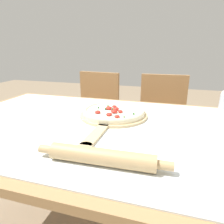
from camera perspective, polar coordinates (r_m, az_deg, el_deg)
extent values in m
cube|color=#A87F51|center=(0.92, -5.32, -4.49)|extent=(1.48, 0.94, 0.03)
cylinder|color=#A87F51|center=(1.73, -21.30, -8.34)|extent=(0.06, 0.06, 0.73)
cylinder|color=#A87F51|center=(1.46, 29.30, -14.80)|extent=(0.06, 0.06, 0.73)
cube|color=silver|center=(0.92, -5.35, -3.48)|extent=(1.40, 0.86, 0.00)
cylinder|color=#D6B784|center=(1.01, 0.48, -0.79)|extent=(0.34, 0.34, 0.01)
cube|color=#D6B784|center=(0.79, -4.55, -6.38)|extent=(0.04, 0.21, 0.01)
cylinder|color=#D6B784|center=(0.70, -7.63, -9.72)|extent=(0.05, 0.05, 0.01)
cylinder|color=beige|center=(1.01, 0.49, -0.03)|extent=(0.31, 0.31, 0.02)
torus|color=beige|center=(1.00, 0.49, 0.40)|extent=(0.31, 0.31, 0.02)
cylinder|color=white|center=(1.00, 0.49, 0.48)|extent=(0.27, 0.27, 0.00)
ellipsoid|color=red|center=(0.96, 2.41, 0.17)|extent=(0.02, 0.02, 0.01)
ellipsoid|color=red|center=(1.00, 1.20, 0.96)|extent=(0.03, 0.03, 0.02)
ellipsoid|color=red|center=(1.04, 0.68, 1.61)|extent=(0.02, 0.02, 0.01)
ellipsoid|color=red|center=(0.90, 1.44, -1.23)|extent=(0.03, 0.03, 0.01)
ellipsoid|color=red|center=(1.01, -0.91, 1.16)|extent=(0.03, 0.03, 0.02)
ellipsoid|color=red|center=(0.96, 0.60, 0.21)|extent=(0.03, 0.03, 0.02)
ellipsoid|color=red|center=(0.92, -0.85, -0.66)|extent=(0.03, 0.03, 0.01)
ellipsoid|color=red|center=(0.95, -4.07, 0.01)|extent=(0.03, 0.03, 0.01)
cube|color=#387533|center=(1.05, -1.18, 1.66)|extent=(0.01, 0.01, 0.01)
cube|color=#387533|center=(1.03, -3.91, 1.28)|extent=(0.01, 0.01, 0.01)
cube|color=#387533|center=(1.01, 0.23, 0.84)|extent=(0.01, 0.01, 0.01)
cube|color=#387533|center=(0.90, 3.46, -1.36)|extent=(0.01, 0.01, 0.01)
cube|color=#387533|center=(0.94, 6.21, -0.51)|extent=(0.01, 0.01, 0.01)
cube|color=#387533|center=(1.01, 1.00, 0.98)|extent=(0.01, 0.01, 0.01)
cube|color=#387533|center=(1.01, -1.82, 0.93)|extent=(0.01, 0.01, 0.01)
cylinder|color=tan|center=(0.60, -2.96, -12.67)|extent=(0.32, 0.06, 0.05)
cylinder|color=tan|center=(0.67, -18.17, -10.08)|extent=(0.05, 0.03, 0.03)
cylinder|color=tan|center=(0.58, 15.07, -14.58)|extent=(0.05, 0.03, 0.03)
cube|color=#A37547|center=(1.78, -6.07, -3.96)|extent=(0.44, 0.44, 0.02)
cube|color=#A37547|center=(1.86, -3.62, 4.57)|extent=(0.38, 0.08, 0.44)
cylinder|color=#A37547|center=(1.83, -12.76, -11.38)|extent=(0.04, 0.04, 0.42)
cylinder|color=#A37547|center=(1.69, -3.57, -13.71)|extent=(0.04, 0.04, 0.42)
cylinder|color=#A37547|center=(2.07, -7.65, -7.51)|extent=(0.04, 0.04, 0.42)
cylinder|color=#A37547|center=(1.94, 0.65, -9.15)|extent=(0.04, 0.04, 0.42)
cube|color=#A37547|center=(1.66, 13.63, -6.08)|extent=(0.41, 0.41, 0.02)
cube|color=#A37547|center=(1.76, 14.35, 3.21)|extent=(0.38, 0.05, 0.44)
cylinder|color=#A37547|center=(1.63, 7.05, -15.04)|extent=(0.04, 0.04, 0.42)
cylinder|color=#A37547|center=(1.63, 18.69, -15.95)|extent=(0.04, 0.04, 0.42)
cylinder|color=#A37547|center=(1.91, 8.40, -9.90)|extent=(0.04, 0.04, 0.42)
cylinder|color=#A37547|center=(1.91, 18.15, -10.66)|extent=(0.04, 0.04, 0.42)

